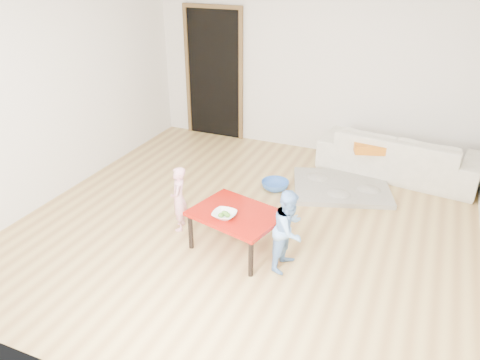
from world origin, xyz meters
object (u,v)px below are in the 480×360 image
Objects in this scene: sofa at (399,154)px; child_pink at (179,199)px; bowl at (224,215)px; child_blue at (289,230)px; red_table at (237,231)px; basin at (275,185)px.

child_pink is at bearing 57.11° from sofa.
sofa is 2.81× the size of child_pink.
child_blue reaches higher than bowl.
child_pink is (-0.75, 0.12, 0.16)m from red_table.
red_table is at bearing 91.26° from child_blue.
child_pink reaches higher than bowl.
child_blue is at bearing -7.09° from red_table.
child_pink reaches higher than basin.
bowl is (-1.42, -2.71, 0.16)m from sofa.
basin is at bearing 130.53° from child_pink.
basin is (-0.67, 1.53, -0.37)m from child_blue.
bowl is at bearing -89.86° from basin.
red_table is 0.78m from child_pink.
sofa is 2.52× the size of child_blue.
child_pink is at bearing 170.86° from red_table.
red_table is (-1.34, -2.57, -0.09)m from sofa.
child_pink is 1.36m from child_blue.
child_blue reaches higher than sofa.
sofa reaches higher than red_table.
child_pink is 0.89× the size of child_blue.
basin is (0.68, 1.33, -0.32)m from child_pink.
child_pink reaches higher than red_table.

